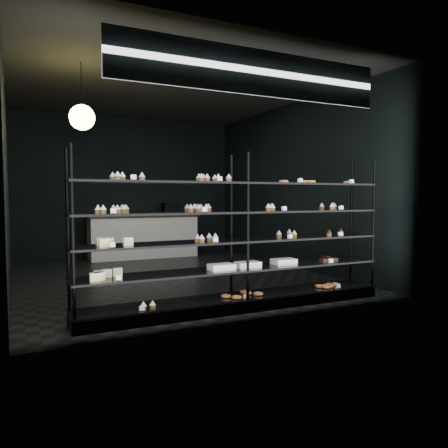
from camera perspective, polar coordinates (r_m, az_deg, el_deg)
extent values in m
cube|color=black|center=(7.70, -6.98, -6.77)|extent=(5.00, 6.00, 0.01)
cube|color=black|center=(7.78, -7.17, 17.01)|extent=(5.00, 6.00, 0.01)
cube|color=black|center=(10.46, -12.37, 4.70)|extent=(5.00, 0.01, 3.20)
cube|color=black|center=(4.83, 4.47, 6.09)|extent=(5.00, 0.01, 3.20)
cube|color=black|center=(7.17, -26.42, 4.92)|extent=(0.01, 6.00, 3.20)
cube|color=black|center=(8.70, 8.78, 4.97)|extent=(0.01, 6.00, 3.20)
cube|color=black|center=(5.50, 1.99, -10.39)|extent=(4.00, 0.50, 0.12)
cylinder|color=black|center=(4.55, -19.14, -1.71)|extent=(0.04, 0.04, 1.85)
cylinder|color=black|center=(4.98, -19.73, -1.27)|extent=(0.04, 0.04, 1.85)
cylinder|color=black|center=(5.16, 3.15, -0.90)|extent=(0.04, 0.04, 1.85)
cylinder|color=black|center=(5.55, 0.95, -0.57)|extent=(0.04, 0.04, 1.85)
cylinder|color=black|center=(6.35, 18.92, -0.24)|extent=(0.04, 0.04, 1.85)
cylinder|color=black|center=(6.67, 16.26, -0.01)|extent=(0.04, 0.04, 1.85)
cube|color=black|center=(5.48, 1.99, -9.47)|extent=(4.00, 0.50, 0.03)
cube|color=black|center=(5.41, 2.00, -5.86)|extent=(4.00, 0.50, 0.02)
cube|color=black|center=(5.36, 2.01, -2.17)|extent=(4.00, 0.50, 0.02)
cube|color=black|center=(5.34, 2.02, 1.57)|extent=(4.00, 0.50, 0.02)
cube|color=black|center=(5.34, 2.03, 5.33)|extent=(4.00, 0.50, 0.02)
cube|color=white|center=(4.68, -12.00, 5.95)|extent=(0.06, 0.04, 0.06)
cube|color=white|center=(5.01, -0.95, 5.87)|extent=(0.06, 0.04, 0.06)
cube|color=white|center=(5.62, 10.33, 5.57)|extent=(0.05, 0.04, 0.06)
cube|color=white|center=(6.08, 16.01, 5.34)|extent=(0.06, 0.04, 0.06)
cube|color=white|center=(4.64, -14.06, 1.61)|extent=(0.06, 0.04, 0.06)
cube|color=white|center=(4.93, -2.77, 1.83)|extent=(0.05, 0.04, 0.06)
cube|color=white|center=(5.45, 7.78, 1.98)|extent=(0.05, 0.04, 0.06)
cube|color=white|center=(6.03, 15.33, 2.04)|extent=(0.06, 0.04, 0.06)
cube|color=white|center=(4.67, -13.93, -2.68)|extent=(0.06, 0.04, 0.06)
cube|color=white|center=(5.01, -1.45, -2.15)|extent=(0.06, 0.04, 0.06)
cube|color=white|center=(5.55, 9.00, -1.62)|extent=(0.05, 0.04, 0.06)
cube|color=white|center=(6.00, 14.76, -1.31)|extent=(0.06, 0.04, 0.06)
cube|color=white|center=(4.71, -14.03, -6.92)|extent=(0.06, 0.04, 0.06)
cube|color=white|center=(5.98, 13.99, -4.70)|extent=(0.06, 0.04, 0.06)
cube|color=white|center=(4.85, -10.53, -10.80)|extent=(0.06, 0.04, 0.06)
cube|color=white|center=(5.33, 3.15, -9.44)|extent=(0.05, 0.04, 0.06)
cube|color=white|center=(6.08, 14.50, -7.90)|extent=(0.06, 0.04, 0.06)
cube|color=#0E0C3F|center=(5.08, 4.05, 19.13)|extent=(3.20, 0.04, 0.45)
cube|color=white|center=(5.06, 4.17, 19.18)|extent=(3.30, 0.02, 0.50)
cylinder|color=black|center=(6.41, -18.14, 17.05)|extent=(0.01, 0.01, 0.56)
sphere|color=#FFDC59|center=(6.32, -18.05, 13.09)|extent=(0.34, 0.34, 0.34)
cube|color=silver|center=(10.07, -10.47, -1.73)|extent=(2.40, 0.60, 0.92)
cube|color=black|center=(10.03, -10.51, 1.06)|extent=(2.49, 0.65, 0.06)
cube|color=black|center=(10.21, -7.14, 2.01)|extent=(0.30, 0.30, 0.25)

